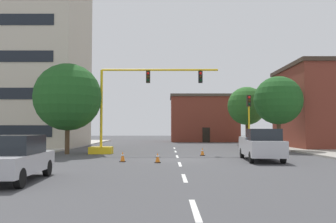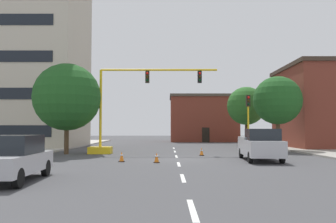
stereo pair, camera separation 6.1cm
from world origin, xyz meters
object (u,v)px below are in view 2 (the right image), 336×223
traffic_signal_gantry (118,125)px  tree_left_near (67,97)px  traffic_light_pole_right (248,110)px  tree_right_mid (278,100)px  traffic_cone_roadside_c (122,157)px  traffic_cone_roadside_a (202,152)px  sedan_silver_near_left (12,158)px  traffic_cone_roadside_b (157,158)px  tree_right_far (246,106)px  pickup_truck_silver (260,145)px

traffic_signal_gantry → tree_left_near: (-3.96, -0.48, 2.18)m
traffic_light_pole_right → tree_right_mid: tree_right_mid is taller
traffic_cone_roadside_c → traffic_cone_roadside_a: bearing=42.7°
tree_right_mid → traffic_cone_roadside_a: bearing=-146.1°
tree_right_mid → sedan_silver_near_left: 23.88m
traffic_signal_gantry → traffic_cone_roadside_b: bearing=-65.6°
tree_right_mid → tree_right_far: bearing=88.9°
tree_left_near → pickup_truck_silver: 15.26m
tree_right_far → tree_left_near: 24.78m
traffic_light_pole_right → traffic_cone_roadside_a: size_ratio=7.87×
tree_right_mid → traffic_signal_gantry: bearing=-168.0°
pickup_truck_silver → traffic_cone_roadside_a: 5.29m
traffic_signal_gantry → traffic_light_pole_right: (10.73, 1.04, 1.21)m
tree_right_mid → traffic_cone_roadside_b: (-10.41, -10.37, -4.22)m
tree_left_near → traffic_cone_roadside_b: size_ratio=11.83×
traffic_light_pole_right → tree_left_near: size_ratio=0.67×
sedan_silver_near_left → traffic_cone_roadside_c: (3.11, 7.90, -0.58)m
traffic_light_pole_right → sedan_silver_near_left: bearing=-128.6°
sedan_silver_near_left → traffic_cone_roadside_c: bearing=68.5°
tree_right_far → traffic_light_pole_right: bearing=-102.1°
tree_right_mid → sedan_silver_near_left: size_ratio=1.46×
traffic_cone_roadside_b → traffic_light_pole_right: bearing=49.0°
tree_left_near → traffic_cone_roadside_a: 11.40m
traffic_light_pole_right → traffic_cone_roadside_c: bearing=-140.3°
sedan_silver_near_left → traffic_cone_roadside_b: bearing=54.3°
traffic_cone_roadside_a → pickup_truck_silver: bearing=-51.6°
traffic_signal_gantry → sedan_silver_near_left: traffic_signal_gantry is taller
traffic_signal_gantry → traffic_light_pole_right: bearing=5.5°
sedan_silver_near_left → traffic_cone_roadside_b: 9.00m
tree_right_mid → traffic_cone_roadside_c: bearing=-142.1°
traffic_cone_roadside_c → tree_right_mid: bearing=37.9°
traffic_signal_gantry → sedan_silver_near_left: bearing=-97.2°
pickup_truck_silver → tree_right_far: bearing=79.4°
traffic_signal_gantry → tree_right_mid: bearing=12.0°
tree_right_far → sedan_silver_near_left: size_ratio=1.61×
tree_left_near → traffic_cone_roadside_c: bearing=-50.7°
traffic_cone_roadside_b → traffic_cone_roadside_c: 2.22m
traffic_cone_roadside_a → traffic_cone_roadside_c: traffic_cone_roadside_c is taller
traffic_signal_gantry → traffic_cone_roadside_b: 8.41m
tree_right_far → sedan_silver_near_left: tree_right_far is taller
traffic_cone_roadside_a → tree_left_near: bearing=172.0°
tree_left_near → traffic_cone_roadside_b: 10.95m
tree_right_far → tree_right_mid: tree_right_far is taller
tree_right_far → pickup_truck_silver: (-4.25, -22.60, -3.95)m
traffic_signal_gantry → pickup_truck_silver: bearing=-31.7°
traffic_light_pole_right → tree_right_far: tree_right_far is taller
traffic_light_pole_right → pickup_truck_silver: bearing=-97.5°
traffic_light_pole_right → tree_left_near: tree_left_near is taller
tree_left_near → pickup_truck_silver: tree_left_near is taller
traffic_light_pole_right → traffic_cone_roadside_b: 11.68m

